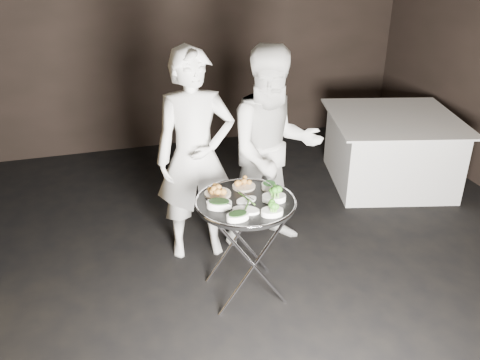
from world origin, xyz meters
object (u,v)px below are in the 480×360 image
object	(u,v)px
serving_tray	(246,202)
waiter_right	(273,150)
waiter_left	(195,157)
dining_table	(390,150)
tray_stand	(245,244)

from	to	relation	value
serving_tray	waiter_right	bearing A→B (deg)	55.99
waiter_left	waiter_right	world-z (taller)	waiter_left
waiter_right	dining_table	distance (m)	1.96
tray_stand	waiter_left	size ratio (longest dim) A/B	0.44
serving_tray	tray_stand	bearing A→B (deg)	-63.43
serving_tray	waiter_right	world-z (taller)	waiter_right
tray_stand	serving_tray	xyz separation A→B (m)	(-0.00, 0.00, 0.37)
tray_stand	serving_tray	bearing A→B (deg)	116.57
tray_stand	waiter_right	size ratio (longest dim) A/B	0.45
waiter_right	tray_stand	bearing A→B (deg)	-122.89
waiter_left	dining_table	xyz separation A→B (m)	(2.42, 0.77, -0.53)
serving_tray	waiter_right	xyz separation A→B (m)	(0.47, 0.69, 0.09)
tray_stand	dining_table	distance (m)	2.64
serving_tray	dining_table	size ratio (longest dim) A/B	0.54
tray_stand	waiter_left	bearing A→B (deg)	108.20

